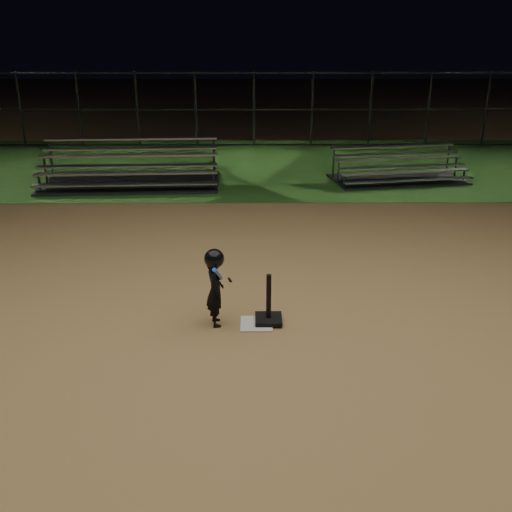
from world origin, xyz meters
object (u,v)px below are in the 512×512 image
(child_batter, at_px, (215,285))
(bleacher_right, at_px, (398,174))
(home_plate, at_px, (256,324))
(batting_tee, at_px, (269,313))
(bleacher_left, at_px, (131,176))

(child_batter, relative_size, bleacher_right, 0.30)
(home_plate, distance_m, batting_tee, 0.23)
(bleacher_right, bearing_deg, home_plate, -125.36)
(home_plate, xyz_separation_m, bleacher_right, (3.91, 8.11, 0.17))
(bleacher_right, bearing_deg, child_batter, -128.65)
(home_plate, distance_m, child_batter, 0.83)
(child_batter, xyz_separation_m, bleacher_left, (-2.70, 7.69, -0.37))
(home_plate, height_order, child_batter, child_batter)
(batting_tee, distance_m, bleacher_left, 8.40)
(home_plate, xyz_separation_m, child_batter, (-0.57, 0.03, 0.59))
(child_batter, xyz_separation_m, bleacher_right, (4.48, 8.08, -0.43))
(home_plate, relative_size, batting_tee, 0.62)
(batting_tee, relative_size, child_batter, 0.63)
(bleacher_left, xyz_separation_m, bleacher_right, (7.19, 0.39, -0.06))
(batting_tee, height_order, bleacher_right, bleacher_right)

